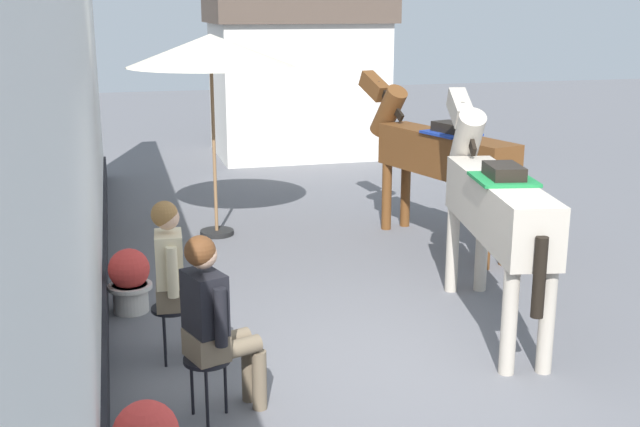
{
  "coord_description": "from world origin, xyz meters",
  "views": [
    {
      "loc": [
        -2.2,
        -5.62,
        2.9
      ],
      "look_at": [
        -0.4,
        1.2,
        1.05
      ],
      "focal_mm": 44.3,
      "sensor_mm": 36.0,
      "label": 1
    }
  ],
  "objects_px": {
    "seated_visitor_near": "(214,317)",
    "satchel_bag": "(190,297)",
    "saddled_horse_far": "(438,153)",
    "seated_visitor_far": "(178,273)",
    "saddled_horse_near": "(494,203)",
    "flower_planter_far": "(130,279)",
    "cafe_parasol": "(211,52)"
  },
  "relations": [
    {
      "from": "seated_visitor_near",
      "to": "cafe_parasol",
      "type": "relative_size",
      "value": 0.54
    },
    {
      "from": "seated_visitor_near",
      "to": "saddled_horse_near",
      "type": "xyz_separation_m",
      "value": [
        2.73,
        1.14,
        0.38
      ]
    },
    {
      "from": "seated_visitor_near",
      "to": "flower_planter_far",
      "type": "distance_m",
      "value": 2.36
    },
    {
      "from": "saddled_horse_far",
      "to": "seated_visitor_far",
      "type": "bearing_deg",
      "value": -142.42
    },
    {
      "from": "saddled_horse_far",
      "to": "satchel_bag",
      "type": "bearing_deg",
      "value": -156.13
    },
    {
      "from": "seated_visitor_near",
      "to": "saddled_horse_near",
      "type": "relative_size",
      "value": 0.47
    },
    {
      "from": "flower_planter_far",
      "to": "satchel_bag",
      "type": "height_order",
      "value": "flower_planter_far"
    },
    {
      "from": "flower_planter_far",
      "to": "seated_visitor_far",
      "type": "bearing_deg",
      "value": -72.7
    },
    {
      "from": "saddled_horse_far",
      "to": "cafe_parasol",
      "type": "xyz_separation_m",
      "value": [
        -2.62,
        1.08,
        1.2
      ]
    },
    {
      "from": "seated_visitor_near",
      "to": "saddled_horse_far",
      "type": "height_order",
      "value": "saddled_horse_far"
    },
    {
      "from": "saddled_horse_far",
      "to": "flower_planter_far",
      "type": "xyz_separation_m",
      "value": [
        -3.79,
        -1.4,
        -0.82
      ]
    },
    {
      "from": "seated_visitor_near",
      "to": "saddled_horse_far",
      "type": "relative_size",
      "value": 0.48
    },
    {
      "from": "cafe_parasol",
      "to": "saddled_horse_far",
      "type": "bearing_deg",
      "value": -22.34
    },
    {
      "from": "saddled_horse_far",
      "to": "cafe_parasol",
      "type": "relative_size",
      "value": 1.13
    },
    {
      "from": "saddled_horse_far",
      "to": "satchel_bag",
      "type": "distance_m",
      "value": 3.68
    },
    {
      "from": "flower_planter_far",
      "to": "saddled_horse_far",
      "type": "bearing_deg",
      "value": 20.3
    },
    {
      "from": "saddled_horse_near",
      "to": "cafe_parasol",
      "type": "relative_size",
      "value": 1.15
    },
    {
      "from": "seated_visitor_near",
      "to": "saddled_horse_far",
      "type": "bearing_deg",
      "value": 48.41
    },
    {
      "from": "saddled_horse_near",
      "to": "cafe_parasol",
      "type": "bearing_deg",
      "value": 120.3
    },
    {
      "from": "seated_visitor_near",
      "to": "flower_planter_far",
      "type": "relative_size",
      "value": 2.17
    },
    {
      "from": "flower_planter_far",
      "to": "satchel_bag",
      "type": "bearing_deg",
      "value": -2.25
    },
    {
      "from": "seated_visitor_near",
      "to": "saddled_horse_far",
      "type": "xyz_separation_m",
      "value": [
        3.25,
        3.66,
        0.38
      ]
    },
    {
      "from": "saddled_horse_near",
      "to": "cafe_parasol",
      "type": "height_order",
      "value": "cafe_parasol"
    },
    {
      "from": "seated_visitor_far",
      "to": "saddled_horse_near",
      "type": "bearing_deg",
      "value": 2.03
    },
    {
      "from": "seated_visitor_near",
      "to": "satchel_bag",
      "type": "relative_size",
      "value": 4.96
    },
    {
      "from": "saddled_horse_near",
      "to": "satchel_bag",
      "type": "xyz_separation_m",
      "value": [
        -2.7,
        1.1,
        -1.06
      ]
    },
    {
      "from": "saddled_horse_near",
      "to": "cafe_parasol",
      "type": "distance_m",
      "value": 4.34
    },
    {
      "from": "seated_visitor_near",
      "to": "saddled_horse_near",
      "type": "distance_m",
      "value": 2.98
    },
    {
      "from": "seated_visitor_far",
      "to": "saddled_horse_near",
      "type": "relative_size",
      "value": 0.47
    },
    {
      "from": "saddled_horse_near",
      "to": "flower_planter_far",
      "type": "height_order",
      "value": "saddled_horse_near"
    },
    {
      "from": "saddled_horse_near",
      "to": "saddled_horse_far",
      "type": "height_order",
      "value": "same"
    },
    {
      "from": "saddled_horse_far",
      "to": "cafe_parasol",
      "type": "distance_m",
      "value": 3.08
    }
  ]
}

